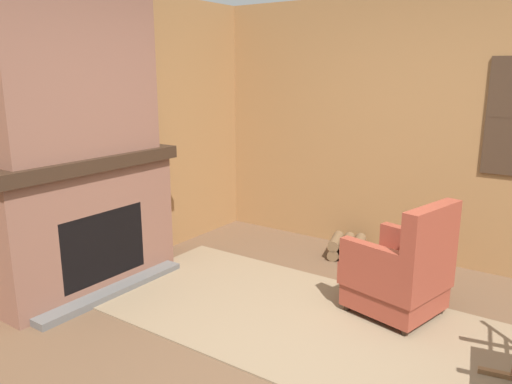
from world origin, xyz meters
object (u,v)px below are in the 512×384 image
(firewood_stack, at_px, (347,247))
(oil_lamp_vase, at_px, (9,154))
(armchair, at_px, (401,274))
(storage_case, at_px, (105,145))

(firewood_stack, bearing_deg, oil_lamp_vase, -121.23)
(armchair, xyz_separation_m, oil_lamp_vase, (-2.43, -1.65, 0.93))
(oil_lamp_vase, xyz_separation_m, storage_case, (0.00, 0.87, -0.03))
(armchair, bearing_deg, storage_case, 31.02)
(oil_lamp_vase, bearing_deg, firewood_stack, 58.77)
(firewood_stack, relative_size, storage_case, 2.18)
(firewood_stack, xyz_separation_m, storage_case, (-1.56, -1.71, 1.14))
(firewood_stack, distance_m, storage_case, 2.58)
(armchair, distance_m, firewood_stack, 1.29)
(armchair, xyz_separation_m, storage_case, (-2.43, -0.78, 0.90))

